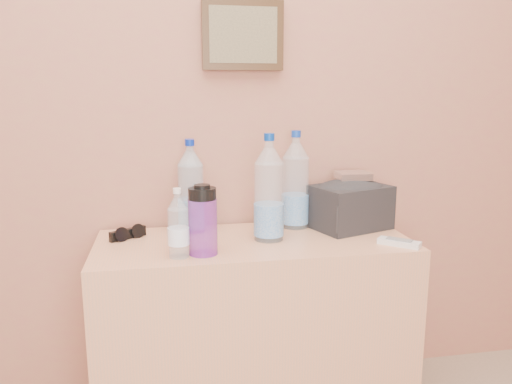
# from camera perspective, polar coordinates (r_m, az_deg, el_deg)

# --- Properties ---
(picture_frame) EXTENTS (0.30, 0.03, 0.25)m
(picture_frame) POSITION_cam_1_polar(r_m,az_deg,el_deg) (1.92, -1.51, 17.48)
(picture_frame) COLOR #382311
(picture_frame) RESTS_ON room_shell
(dresser) EXTENTS (1.10, 0.46, 0.69)m
(dresser) POSITION_cam_1_polar(r_m,az_deg,el_deg) (1.89, -0.24, -15.47)
(dresser) COLOR tan
(dresser) RESTS_ON ground
(pet_large_a) EXTENTS (0.09, 0.09, 0.34)m
(pet_large_a) POSITION_cam_1_polar(r_m,az_deg,el_deg) (1.85, -7.43, 0.06)
(pet_large_a) COLOR silver
(pet_large_a) RESTS_ON dresser
(pet_large_b) EXTENTS (0.09, 0.09, 0.34)m
(pet_large_b) POSITION_cam_1_polar(r_m,az_deg,el_deg) (1.87, -7.49, 0.21)
(pet_large_b) COLOR white
(pet_large_b) RESTS_ON dresser
(pet_large_c) EXTENTS (0.10, 0.10, 0.37)m
(pet_large_c) POSITION_cam_1_polar(r_m,az_deg,el_deg) (1.90, 4.52, 0.79)
(pet_large_c) COLOR silver
(pet_large_c) RESTS_ON dresser
(pet_large_d) EXTENTS (0.10, 0.10, 0.37)m
(pet_large_d) POSITION_cam_1_polar(r_m,az_deg,el_deg) (1.73, 1.49, -0.18)
(pet_large_d) COLOR #ABCADE
(pet_large_d) RESTS_ON dresser
(pet_small) EXTENTS (0.06, 0.06, 0.22)m
(pet_small) POSITION_cam_1_polar(r_m,az_deg,el_deg) (1.58, -8.88, -3.98)
(pet_small) COLOR white
(pet_small) RESTS_ON dresser
(nalgene_bottle) EXTENTS (0.09, 0.09, 0.23)m
(nalgene_bottle) POSITION_cam_1_polar(r_m,az_deg,el_deg) (1.59, -6.10, -3.23)
(nalgene_bottle) COLOR purple
(nalgene_bottle) RESTS_ON dresser
(sunglasses) EXTENTS (0.14, 0.12, 0.04)m
(sunglasses) POSITION_cam_1_polar(r_m,az_deg,el_deg) (1.83, -14.44, -4.64)
(sunglasses) COLOR black
(sunglasses) RESTS_ON dresser
(ac_remote) EXTENTS (0.13, 0.13, 0.02)m
(ac_remote) POSITION_cam_1_polar(r_m,az_deg,el_deg) (1.77, 16.04, -5.59)
(ac_remote) COLOR silver
(ac_remote) RESTS_ON dresser
(toiletry_bag) EXTENTS (0.32, 0.28, 0.19)m
(toiletry_bag) POSITION_cam_1_polar(r_m,az_deg,el_deg) (1.92, 10.74, -1.37)
(toiletry_bag) COLOR black
(toiletry_bag) RESTS_ON dresser
(foil_packet) EXTENTS (0.13, 0.11, 0.03)m
(foil_packet) POSITION_cam_1_polar(r_m,az_deg,el_deg) (1.93, 11.04, 1.85)
(foil_packet) COLOR white
(foil_packet) RESTS_ON toiletry_bag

